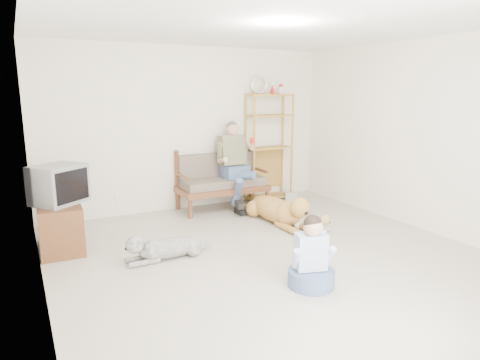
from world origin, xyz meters
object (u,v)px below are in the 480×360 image
tv_stand (60,226)px  golden_retriever (279,210)px  loveseat (221,180)px  etagere (269,146)px

tv_stand → golden_retriever: bearing=-5.2°
loveseat → tv_stand: (-2.65, -0.83, -0.19)m
tv_stand → loveseat: bearing=19.6°
etagere → tv_stand: (-3.67, -0.94, -0.69)m
tv_stand → golden_retriever: (3.04, -0.40, -0.09)m
loveseat → etagere: etagere is taller
loveseat → golden_retriever: (0.40, -1.22, -0.28)m
loveseat → tv_stand: size_ratio=1.64×
loveseat → golden_retriever: size_ratio=0.89×
tv_stand → golden_retriever: size_ratio=0.54×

